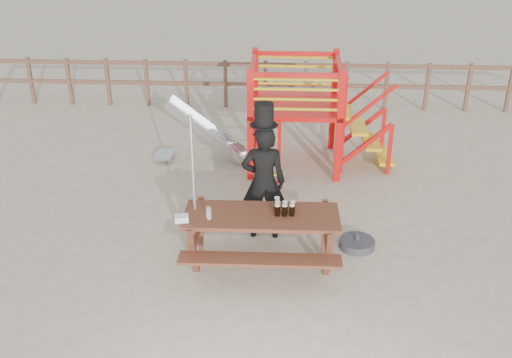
{
  "coord_description": "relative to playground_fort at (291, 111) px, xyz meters",
  "views": [
    {
      "loc": [
        0.04,
        -6.86,
        4.63
      ],
      "look_at": [
        -0.39,
        0.8,
        0.95
      ],
      "focal_mm": 40.0,
      "sensor_mm": 36.0,
      "label": 1
    }
  ],
  "objects": [
    {
      "name": "paper_bag",
      "position": [
        -1.45,
        -3.88,
        -0.21
      ],
      "size": [
        0.21,
        0.17,
        0.08
      ],
      "primitive_type": "cube",
      "rotation": [
        0.0,
        0.0,
        0.21
      ],
      "color": "white",
      "rests_on": "picnic_table"
    },
    {
      "name": "stout_pints",
      "position": [
        -0.09,
        -3.58,
        -0.16
      ],
      "size": [
        0.29,
        0.28,
        0.17
      ],
      "color": "black",
      "rests_on": "picnic_table"
    },
    {
      "name": "parasol_base",
      "position": [
        1.02,
        -3.09,
        -1.01
      ],
      "size": [
        0.53,
        0.53,
        0.22
      ],
      "color": "#37373C",
      "rests_on": "ground"
    },
    {
      "name": "ground",
      "position": [
        -0.12,
        -3.58,
        -1.07
      ],
      "size": [
        60.0,
        60.0,
        0.0
      ],
      "primitive_type": "plane",
      "color": "#C5B599",
      "rests_on": "ground"
    },
    {
      "name": "back_fence",
      "position": [
        -0.12,
        3.42,
        -0.34
      ],
      "size": [
        15.09,
        0.09,
        1.2
      ],
      "color": "brown",
      "rests_on": "ground"
    },
    {
      "name": "metal_pole",
      "position": [
        -1.32,
        -3.53,
        0.03
      ],
      "size": [
        0.05,
        0.05,
        2.21
      ],
      "primitive_type": "cylinder",
      "color": "#B2B2B7",
      "rests_on": "ground"
    },
    {
      "name": "picnic_table",
      "position": [
        -0.39,
        -3.64,
        -0.55
      ],
      "size": [
        2.15,
        1.49,
        0.83
      ],
      "rotation": [
        0.0,
        0.0,
        0.01
      ],
      "color": "brown",
      "rests_on": "ground"
    },
    {
      "name": "playground_fort",
      "position": [
        0.0,
        0.0,
        0.0
      ],
      "size": [
        4.71,
        1.84,
        2.1
      ],
      "color": "red",
      "rests_on": "ground"
    },
    {
      "name": "empty_glasses",
      "position": [
        -1.1,
        -3.76,
        -0.18
      ],
      "size": [
        0.08,
        0.12,
        0.15
      ],
      "color": "silver",
      "rests_on": "picnic_table"
    },
    {
      "name": "man_with_hat",
      "position": [
        -0.4,
        -2.81,
        -0.11
      ],
      "size": [
        0.68,
        0.46,
        2.14
      ],
      "rotation": [
        0.0,
        0.0,
        3.18
      ],
      "color": "black",
      "rests_on": "ground"
    }
  ]
}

